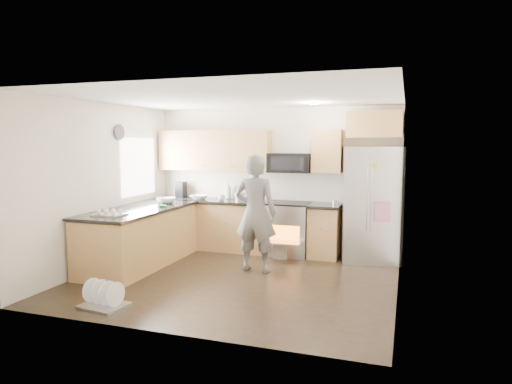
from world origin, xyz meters
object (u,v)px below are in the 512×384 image
(stove_range, at_px, (288,217))
(dish_rack, at_px, (104,300))
(person, at_px, (256,213))
(refrigerator, at_px, (371,204))

(stove_range, height_order, dish_rack, stove_range)
(stove_range, relative_size, person, 0.99)
(person, relative_size, dish_rack, 3.08)
(refrigerator, xyz_separation_m, person, (-1.63, -1.19, -0.05))
(refrigerator, relative_size, person, 1.06)
(dish_rack, bearing_deg, stove_range, 65.72)
(stove_range, height_order, person, person)
(stove_range, bearing_deg, dish_rack, -114.28)
(stove_range, relative_size, refrigerator, 0.94)
(stove_range, xyz_separation_m, refrigerator, (1.42, 0.01, 0.28))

